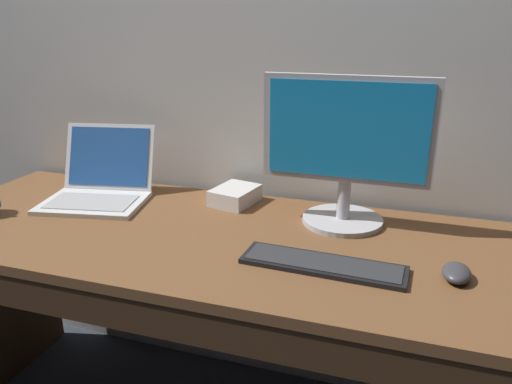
# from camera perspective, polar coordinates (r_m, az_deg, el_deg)

# --- Properties ---
(desk) EXTENTS (1.83, 0.70, 0.76)m
(desk) POSITION_cam_1_polar(r_m,az_deg,el_deg) (1.52, -5.45, -11.53)
(desk) COLOR brown
(desk) RESTS_ON ground
(laptop_white) EXTENTS (0.38, 0.38, 0.24)m
(laptop_white) POSITION_cam_1_polar(r_m,az_deg,el_deg) (1.76, -17.75, 0.53)
(laptop_white) COLOR white
(laptop_white) RESTS_ON desk
(external_monitor) EXTENTS (0.49, 0.24, 0.44)m
(external_monitor) POSITION_cam_1_polar(r_m,az_deg,el_deg) (1.45, 10.41, 4.90)
(external_monitor) COLOR #B7B7BC
(external_monitor) RESTS_ON desk
(wired_keyboard) EXTENTS (0.42, 0.13, 0.01)m
(wired_keyboard) POSITION_cam_1_polar(r_m,az_deg,el_deg) (1.26, 7.76, -8.30)
(wired_keyboard) COLOR black
(wired_keyboard) RESTS_ON desk
(computer_mouse) EXTENTS (0.07, 0.10, 0.03)m
(computer_mouse) POSITION_cam_1_polar(r_m,az_deg,el_deg) (1.28, 22.18, -8.64)
(computer_mouse) COLOR #38383D
(computer_mouse) RESTS_ON desk
(external_drive_box) EXTENTS (0.15, 0.18, 0.05)m
(external_drive_box) POSITION_cam_1_polar(r_m,az_deg,el_deg) (1.66, -2.44, -0.39)
(external_drive_box) COLOR silver
(external_drive_box) RESTS_ON desk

